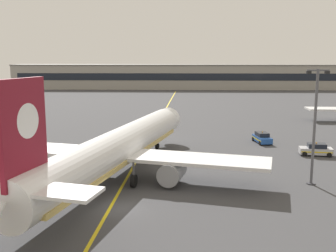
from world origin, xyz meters
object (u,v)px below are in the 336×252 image
at_px(service_car_second, 316,150).
at_px(apron_lamp_post, 315,125).
at_px(safety_cone_by_nose_gear, 135,146).
at_px(airliner_foreground, 116,149).
at_px(service_car_fourth, 262,138).

bearing_deg(service_car_second, apron_lamp_post, -109.94).
relative_size(apron_lamp_post, safety_cone_by_nose_gear, 21.56).
distance_m(airliner_foreground, service_car_second, 27.62).
xyz_separation_m(apron_lamp_post, service_car_fourth, (-1.15, 20.15, -5.46)).
bearing_deg(safety_cone_by_nose_gear, apron_lamp_post, -37.99).
relative_size(service_car_second, safety_cone_by_nose_gear, 7.99).
xyz_separation_m(airliner_foreground, service_car_fourth, (19.22, 19.38, -2.60)).
xyz_separation_m(apron_lamp_post, safety_cone_by_nose_gear, (-20.29, 15.84, -5.97)).
bearing_deg(apron_lamp_post, service_car_second, 70.06).
xyz_separation_m(apron_lamp_post, service_car_second, (4.52, 12.46, -5.46)).
distance_m(service_car_fourth, safety_cone_by_nose_gear, 19.62).
height_order(airliner_foreground, apron_lamp_post, apron_lamp_post).
bearing_deg(service_car_fourth, service_car_second, -53.62).
bearing_deg(airliner_foreground, safety_cone_by_nose_gear, 89.69).
distance_m(airliner_foreground, safety_cone_by_nose_gear, 15.40).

